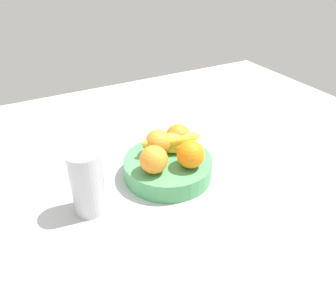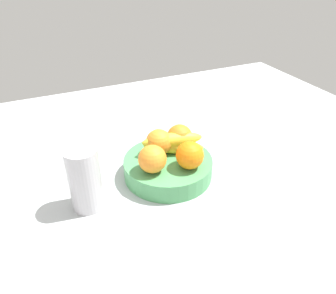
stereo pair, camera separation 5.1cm
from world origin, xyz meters
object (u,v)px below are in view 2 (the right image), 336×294
object	(u,v)px
fruit_bowl	(168,167)
orange_back_left	(159,142)
orange_front_right	(190,155)
orange_front_left	(152,159)
orange_center	(180,137)
banana_bunch	(172,143)
thermos_tumbler	(85,179)

from	to	relation	value
fruit_bowl	orange_back_left	distance (cm)	7.47
orange_front_right	orange_front_left	bearing A→B (deg)	165.63
orange_back_left	orange_front_left	bearing A→B (deg)	-124.00
orange_front_left	orange_center	size ratio (longest dim) A/B	1.00
fruit_bowl	orange_center	distance (cm)	9.19
fruit_bowl	orange_front_left	bearing A→B (deg)	-151.53
fruit_bowl	banana_bunch	distance (cm)	6.92
fruit_bowl	banana_bunch	bearing A→B (deg)	46.57
orange_front_left	orange_back_left	size ratio (longest dim) A/B	1.00
orange_back_left	banana_bunch	distance (cm)	3.97
orange_center	thermos_tumbler	bearing A→B (deg)	-165.92
orange_front_right	banana_bunch	bearing A→B (deg)	97.15
orange_center	fruit_bowl	bearing A→B (deg)	-144.18
fruit_bowl	thermos_tumbler	distance (cm)	24.18
orange_center	thermos_tumbler	xyz separation A→B (cm)	(-28.67, -7.19, -0.76)
orange_front_right	thermos_tumbler	xyz separation A→B (cm)	(-26.97, 2.29, -0.76)
orange_center	orange_back_left	xyz separation A→B (cm)	(-6.55, -0.13, 0.00)
orange_front_right	orange_back_left	distance (cm)	10.53
orange_front_right	thermos_tumbler	distance (cm)	27.08
orange_front_left	orange_center	distance (cm)	13.24
orange_front_left	orange_back_left	world-z (taller)	same
orange_back_left	thermos_tumbler	world-z (taller)	thermos_tumbler
orange_front_left	orange_front_right	size ratio (longest dim) A/B	1.00
fruit_bowl	orange_front_right	bearing A→B (deg)	-56.66
orange_center	banana_bunch	world-z (taller)	orange_center
orange_front_right	orange_back_left	bearing A→B (deg)	117.42
orange_back_left	thermos_tumbler	distance (cm)	23.23
orange_front_right	orange_center	world-z (taller)	same
orange_back_left	orange_front_right	bearing A→B (deg)	-62.58
fruit_bowl	banana_bunch	xyz separation A→B (cm)	(2.63, 2.78, 5.76)
orange_center	thermos_tumbler	distance (cm)	29.57
banana_bunch	orange_center	bearing A→B (deg)	21.89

